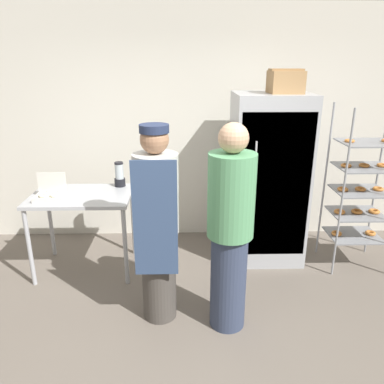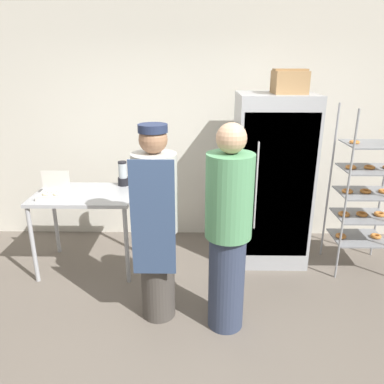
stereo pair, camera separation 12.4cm
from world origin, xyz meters
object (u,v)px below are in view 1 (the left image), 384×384
object	(u,v)px
person_customer	(230,230)
blender_pitcher	(120,176)
baking_rack	(360,191)
cardboard_storage_box	(285,81)
refrigerator	(267,179)
donut_box	(50,195)
person_baker	(157,224)

from	to	relation	value
person_customer	blender_pitcher	bearing A→B (deg)	131.06
baking_rack	cardboard_storage_box	size ratio (longest dim) A/B	5.13
refrigerator	donut_box	world-z (taller)	refrigerator
blender_pitcher	person_baker	bearing A→B (deg)	-66.51
donut_box	person_baker	xyz separation A→B (m)	(1.11, -0.69, -0.02)
donut_box	person_customer	bearing A→B (deg)	-25.64
cardboard_storage_box	person_customer	xyz separation A→B (m)	(-0.67, -1.21, -1.08)
baking_rack	cardboard_storage_box	bearing A→B (deg)	167.16
baking_rack	person_customer	distance (m)	1.83
refrigerator	person_baker	world-z (taller)	refrigerator
refrigerator	person_customer	size ratio (longest dim) A/B	1.06
refrigerator	blender_pitcher	world-z (taller)	refrigerator
refrigerator	blender_pitcher	xyz separation A→B (m)	(-1.64, 0.00, 0.05)
person_baker	person_customer	bearing A→B (deg)	-11.79
refrigerator	cardboard_storage_box	xyz separation A→B (m)	(0.11, -0.03, 1.05)
cardboard_storage_box	baking_rack	bearing A→B (deg)	-12.84
refrigerator	cardboard_storage_box	distance (m)	1.05
baking_rack	donut_box	world-z (taller)	baking_rack
donut_box	person_customer	world-z (taller)	person_customer
person_baker	refrigerator	bearing A→B (deg)	43.78
baking_rack	blender_pitcher	bearing A→B (deg)	175.15
person_customer	cardboard_storage_box	bearing A→B (deg)	60.91
blender_pitcher	person_baker	distance (m)	1.21
baking_rack	cardboard_storage_box	distance (m)	1.42
donut_box	baking_rack	bearing A→B (deg)	3.46
cardboard_storage_box	person_baker	world-z (taller)	cardboard_storage_box
baking_rack	person_baker	distance (m)	2.29
blender_pitcher	refrigerator	bearing A→B (deg)	-0.03
donut_box	person_customer	distance (m)	1.89
cardboard_storage_box	blender_pitcher	bearing A→B (deg)	179.12
donut_box	person_customer	size ratio (longest dim) A/B	0.16
cardboard_storage_box	refrigerator	bearing A→B (deg)	166.37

